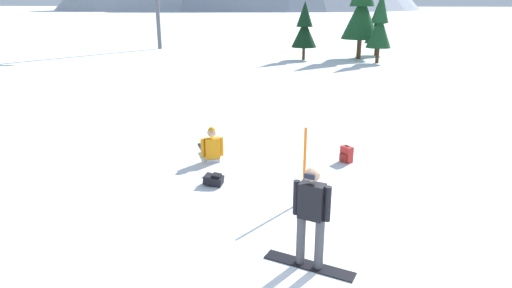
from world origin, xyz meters
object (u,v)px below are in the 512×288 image
Objects in this scene: backpack_red at (346,154)px; pine_tree_short at (362,9)px; snowboarder_midground at (211,148)px; trail_marker_pole at (304,165)px; pine_tree_twin at (378,25)px; pine_tree_slender at (380,25)px; backpack_black at (214,180)px; pine_tree_leaning at (304,28)px; snowboarder_foreground at (311,215)px.

pine_tree_short is at bearing 85.72° from backpack_red.
backpack_red is 0.07× the size of pine_tree_short.
snowboarder_midground reaches higher than backpack_red.
pine_tree_twin reaches higher than trail_marker_pole.
backpack_red is (3.70, 0.38, -0.13)m from snowboarder_midground.
snowboarder_midground is 24.71m from pine_tree_short.
pine_tree_slender is (1.15, -2.39, -1.03)m from pine_tree_short.
trail_marker_pole reaches higher than backpack_red.
snowboarder_midground is 1.82m from backpack_black.
pine_tree_twin reaches higher than pine_tree_leaning.
backpack_black is 0.08× the size of pine_tree_short.
pine_tree_leaning reaches higher than snowboarder_midground.
backpack_red is 2.94m from trail_marker_pole.
pine_tree_twin is (4.07, 31.16, 1.48)m from snowboarder_foreground.
pine_tree_short is 3.19m from pine_tree_twin.
snowboarder_midground is 27.35m from pine_tree_twin.
backpack_red is at bearing 33.65° from backpack_black.
trail_marker_pole is 0.39× the size of pine_tree_leaning.
pine_tree_leaning is at bearing 96.15° from backpack_red.
backpack_red is at bearing -94.28° from pine_tree_short.
pine_tree_slender is at bearing -10.67° from pine_tree_leaning.
trail_marker_pole is (2.68, -2.30, 0.50)m from snowboarder_midground.
trail_marker_pole is at bearing -96.05° from pine_tree_short.
pine_tree_slender reaches higher than backpack_red.
pine_tree_leaning is (-5.66, -3.89, -0.09)m from pine_tree_twin.
snowboarder_foreground is 26.59m from pine_tree_slender.
pine_tree_slender is at bearing 82.16° from backpack_red.
backpack_black is (0.51, -1.74, -0.20)m from snowboarder_midground.
pine_tree_twin is (4.30, 28.67, 1.58)m from trail_marker_pole.
pine_tree_slender is at bearing 82.01° from snowboarder_foreground.
backpack_black is 0.13× the size of pine_tree_leaning.
snowboarder_foreground is 3.29× the size of backpack_black.
snowboarder_midground is 22.60m from pine_tree_leaning.
pine_tree_slender is at bearing -94.40° from pine_tree_twin.
pine_tree_short is (1.76, 23.49, 3.48)m from backpack_red.
pine_tree_short is (2.54, 28.67, 2.76)m from snowboarder_foreground.
snowboarder_foreground is at bearing -84.66° from trail_marker_pole.
pine_tree_slender is at bearing 80.64° from trail_marker_pole.
snowboarder_midground is at bearing 139.32° from trail_marker_pole.
trail_marker_pole is 24.17m from pine_tree_slender.
snowboarder_midground is at bearing -104.83° from pine_tree_twin.
pine_tree_twin is at bearing 75.17° from snowboarder_midground.
snowboarder_foreground reaches higher than snowboarder_midground.
pine_tree_leaning is at bearing -161.39° from pine_tree_short.
pine_tree_twin reaches higher than snowboarder_foreground.
snowboarder_foreground is at bearing -58.73° from snowboarder_midground.
backpack_red is 26.28m from pine_tree_twin.
pine_tree_leaning is at bearing -145.51° from pine_tree_twin.
pine_tree_slender is at bearing -64.35° from pine_tree_short.
pine_tree_short reaches higher than backpack_black.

